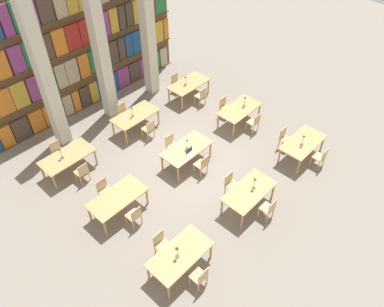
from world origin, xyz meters
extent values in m
plane|color=gray|center=(0.00, 0.00, 0.00)|extent=(40.00, 40.00, 0.00)
cube|color=brown|center=(0.00, 5.88, 2.75)|extent=(9.62, 0.06, 5.50)
cube|color=brown|center=(0.00, 5.88, 0.01)|extent=(9.62, 0.35, 0.03)
cube|color=orange|center=(-4.13, 5.85, 0.51)|extent=(0.49, 0.20, 0.97)
cube|color=#47382D|center=(-3.50, 5.85, 0.51)|extent=(0.70, 0.20, 0.97)
cube|color=orange|center=(-2.80, 5.85, 0.51)|extent=(0.59, 0.20, 0.97)
cube|color=orange|center=(-2.30, 5.85, 0.51)|extent=(0.34, 0.20, 0.97)
cube|color=tan|center=(-1.84, 5.85, 0.51)|extent=(0.54, 0.20, 0.97)
cube|color=tan|center=(-1.32, 5.85, 0.51)|extent=(0.40, 0.20, 0.97)
cube|color=orange|center=(-0.90, 5.85, 0.51)|extent=(0.33, 0.20, 0.97)
cube|color=#47382D|center=(-0.44, 5.85, 0.51)|extent=(0.46, 0.20, 0.97)
cube|color=#B7932D|center=(0.04, 5.85, 0.51)|extent=(0.40, 0.20, 0.97)
cube|color=navy|center=(0.48, 5.85, 0.51)|extent=(0.43, 0.20, 0.97)
cube|color=navy|center=(1.06, 5.85, 0.51)|extent=(0.59, 0.20, 0.97)
cube|color=#84387A|center=(1.73, 5.85, 0.51)|extent=(0.66, 0.20, 0.97)
cube|color=#47382D|center=(2.44, 5.85, 0.51)|extent=(0.64, 0.20, 0.97)
cube|color=#84387A|center=(3.10, 5.85, 0.51)|extent=(0.62, 0.20, 0.97)
cube|color=#236B38|center=(3.75, 5.85, 0.51)|extent=(0.62, 0.20, 0.97)
cube|color=tan|center=(4.35, 5.85, 0.51)|extent=(0.45, 0.20, 0.97)
cube|color=brown|center=(0.00, 5.88, 1.39)|extent=(9.62, 0.35, 0.03)
cube|color=orange|center=(-3.72, 5.85, 1.93)|extent=(0.62, 0.20, 1.05)
cube|color=#B7932D|center=(-3.08, 5.85, 1.93)|extent=(0.60, 0.20, 1.05)
cube|color=#84387A|center=(-2.48, 5.85, 1.93)|extent=(0.47, 0.20, 1.05)
cube|color=#236B38|center=(-1.88, 5.85, 1.93)|extent=(0.65, 0.20, 1.05)
cube|color=tan|center=(-1.28, 5.85, 1.93)|extent=(0.46, 0.20, 1.05)
cube|color=tan|center=(-0.76, 5.85, 1.93)|extent=(0.55, 0.20, 1.05)
cube|color=orange|center=(-0.16, 5.85, 1.93)|extent=(0.49, 0.20, 1.05)
cube|color=#236B38|center=(0.45, 5.85, 1.93)|extent=(0.67, 0.20, 1.05)
cube|color=#B7932D|center=(0.99, 5.85, 1.93)|extent=(0.26, 0.20, 1.05)
cube|color=#47382D|center=(1.39, 5.85, 1.93)|extent=(0.48, 0.20, 1.05)
cube|color=#47382D|center=(1.85, 5.85, 1.93)|extent=(0.35, 0.20, 1.05)
cube|color=navy|center=(2.27, 5.85, 1.93)|extent=(0.38, 0.20, 1.05)
cube|color=navy|center=(2.80, 5.85, 1.93)|extent=(0.63, 0.20, 1.05)
cube|color=navy|center=(3.49, 5.85, 1.93)|extent=(0.63, 0.20, 1.05)
cube|color=#B7932D|center=(4.11, 5.85, 1.93)|extent=(0.57, 0.20, 1.05)
cube|color=orange|center=(4.61, 5.85, 1.93)|extent=(0.30, 0.20, 1.05)
cube|color=brown|center=(0.00, 5.88, 2.77)|extent=(9.62, 0.35, 0.03)
cube|color=orange|center=(-3.30, 5.85, 3.30)|extent=(0.48, 0.20, 1.03)
cube|color=#84387A|center=(-2.73, 5.85, 3.30)|extent=(0.51, 0.20, 1.03)
cube|color=#236B38|center=(-2.17, 5.85, 3.30)|extent=(0.56, 0.20, 1.03)
cube|color=#47382D|center=(-1.56, 5.85, 3.30)|extent=(0.55, 0.20, 1.03)
cube|color=orange|center=(-0.97, 5.85, 3.30)|extent=(0.55, 0.20, 1.03)
cube|color=maroon|center=(-0.36, 5.85, 3.30)|extent=(0.62, 0.20, 1.03)
cube|color=maroon|center=(0.24, 5.85, 3.30)|extent=(0.53, 0.20, 1.03)
cube|color=tan|center=(0.77, 5.85, 3.30)|extent=(0.43, 0.20, 1.03)
cube|color=#84387A|center=(1.22, 5.85, 3.30)|extent=(0.38, 0.20, 1.03)
cube|color=#B7932D|center=(1.66, 5.85, 3.30)|extent=(0.41, 0.20, 1.03)
cube|color=#47382D|center=(2.09, 5.85, 3.30)|extent=(0.33, 0.20, 1.03)
cube|color=#47382D|center=(2.50, 5.85, 3.30)|extent=(0.35, 0.20, 1.03)
cube|color=#B7932D|center=(3.02, 5.85, 3.30)|extent=(0.58, 0.20, 1.03)
cube|color=maroon|center=(3.66, 5.85, 3.30)|extent=(0.65, 0.20, 1.03)
cube|color=#236B38|center=(4.36, 5.85, 3.30)|extent=(0.68, 0.20, 1.03)
cube|color=brown|center=(0.00, 5.88, 4.14)|extent=(9.62, 0.35, 0.03)
cube|color=#84387A|center=(-2.64, 5.85, 4.71)|extent=(0.36, 0.20, 1.10)
cube|color=#236B38|center=(-2.24, 5.85, 4.71)|extent=(0.35, 0.20, 1.10)
cube|color=#84387A|center=(-1.75, 5.85, 4.71)|extent=(0.49, 0.20, 1.10)
cube|color=#47382D|center=(-1.17, 5.85, 4.71)|extent=(0.58, 0.20, 1.10)
cube|color=tan|center=(-0.58, 5.85, 4.71)|extent=(0.48, 0.20, 1.10)
cube|color=beige|center=(-2.44, 4.56, 3.00)|extent=(0.48, 0.48, 6.00)
cube|color=beige|center=(0.00, 4.56, 3.00)|extent=(0.48, 0.48, 6.00)
cube|color=beige|center=(2.44, 4.56, 3.00)|extent=(0.48, 0.48, 6.00)
cube|color=tan|center=(-3.29, -2.91, 0.75)|extent=(1.91, 0.99, 0.04)
cylinder|color=tan|center=(-4.17, -3.32, 0.37)|extent=(0.07, 0.07, 0.73)
cylinder|color=tan|center=(-2.42, -3.32, 0.37)|extent=(0.07, 0.07, 0.73)
cylinder|color=tan|center=(-4.17, -2.50, 0.37)|extent=(0.07, 0.07, 0.73)
cylinder|color=tan|center=(-2.42, -2.50, 0.37)|extent=(0.07, 0.07, 0.73)
cylinder|color=tan|center=(-3.48, -3.45, 0.21)|extent=(0.04, 0.04, 0.42)
cylinder|color=tan|center=(-3.12, -3.45, 0.21)|extent=(0.04, 0.04, 0.42)
cylinder|color=tan|center=(-3.48, -3.79, 0.21)|extent=(0.04, 0.04, 0.42)
cylinder|color=tan|center=(-3.12, -3.79, 0.21)|extent=(0.04, 0.04, 0.42)
cube|color=tan|center=(-3.30, -3.62, 0.44)|extent=(0.42, 0.40, 0.04)
cube|color=tan|center=(-3.30, -3.81, 0.67)|extent=(0.40, 0.03, 0.42)
cylinder|color=tan|center=(-3.12, -2.37, 0.21)|extent=(0.04, 0.04, 0.42)
cylinder|color=tan|center=(-3.48, -2.37, 0.21)|extent=(0.04, 0.04, 0.42)
cylinder|color=tan|center=(-3.12, -2.03, 0.21)|extent=(0.04, 0.04, 0.42)
cylinder|color=tan|center=(-3.48, -2.03, 0.21)|extent=(0.04, 0.04, 0.42)
cube|color=tan|center=(-3.30, -2.20, 0.44)|extent=(0.42, 0.40, 0.04)
cube|color=tan|center=(-3.30, -2.01, 0.67)|extent=(0.40, 0.03, 0.42)
cylinder|color=brown|center=(-3.41, -2.92, 0.78)|extent=(0.14, 0.14, 0.01)
cylinder|color=brown|center=(-3.41, -2.92, 0.99)|extent=(0.02, 0.02, 0.40)
cone|color=brown|center=(-3.41, -2.92, 1.22)|extent=(0.11, 0.11, 0.07)
cube|color=tan|center=(-0.06, -2.93, 0.75)|extent=(1.91, 0.99, 0.04)
cylinder|color=tan|center=(-0.94, -3.34, 0.37)|extent=(0.07, 0.07, 0.73)
cylinder|color=tan|center=(0.81, -3.34, 0.37)|extent=(0.07, 0.07, 0.73)
cylinder|color=tan|center=(-0.94, -2.51, 0.37)|extent=(0.07, 0.07, 0.73)
cylinder|color=tan|center=(0.81, -2.51, 0.37)|extent=(0.07, 0.07, 0.73)
cylinder|color=tan|center=(-0.19, -3.47, 0.21)|extent=(0.04, 0.04, 0.42)
cylinder|color=tan|center=(0.17, -3.47, 0.21)|extent=(0.04, 0.04, 0.42)
cylinder|color=tan|center=(-0.19, -3.81, 0.21)|extent=(0.04, 0.04, 0.42)
cylinder|color=tan|center=(0.17, -3.81, 0.21)|extent=(0.04, 0.04, 0.42)
cube|color=tan|center=(-0.01, -3.64, 0.44)|extent=(0.42, 0.40, 0.04)
cube|color=tan|center=(-0.01, -3.83, 0.67)|extent=(0.40, 0.03, 0.42)
cylinder|color=tan|center=(0.17, -2.38, 0.21)|extent=(0.04, 0.04, 0.42)
cylinder|color=tan|center=(-0.19, -2.38, 0.21)|extent=(0.04, 0.04, 0.42)
cylinder|color=tan|center=(0.17, -2.04, 0.21)|extent=(0.04, 0.04, 0.42)
cylinder|color=tan|center=(-0.19, -2.04, 0.21)|extent=(0.04, 0.04, 0.42)
cube|color=tan|center=(-0.01, -2.21, 0.44)|extent=(0.42, 0.40, 0.04)
cube|color=tan|center=(-0.01, -2.03, 0.67)|extent=(0.40, 0.03, 0.42)
cylinder|color=brown|center=(0.13, -2.96, 0.78)|extent=(0.14, 0.14, 0.01)
cylinder|color=brown|center=(0.13, -2.96, 0.99)|extent=(0.02, 0.02, 0.40)
cone|color=brown|center=(0.13, -2.96, 1.22)|extent=(0.11, 0.11, 0.07)
cube|color=tan|center=(3.26, -2.96, 0.75)|extent=(1.91, 0.99, 0.04)
cylinder|color=tan|center=(2.38, -3.38, 0.37)|extent=(0.07, 0.07, 0.73)
cylinder|color=tan|center=(4.13, -3.38, 0.37)|extent=(0.07, 0.07, 0.73)
cylinder|color=tan|center=(2.38, -2.55, 0.37)|extent=(0.07, 0.07, 0.73)
cylinder|color=tan|center=(4.13, -2.55, 0.37)|extent=(0.07, 0.07, 0.73)
cylinder|color=tan|center=(3.11, -3.51, 0.21)|extent=(0.04, 0.04, 0.42)
cylinder|color=tan|center=(3.47, -3.51, 0.21)|extent=(0.04, 0.04, 0.42)
cylinder|color=tan|center=(3.11, -3.85, 0.21)|extent=(0.04, 0.04, 0.42)
cylinder|color=tan|center=(3.47, -3.85, 0.21)|extent=(0.04, 0.04, 0.42)
cube|color=tan|center=(3.29, -3.68, 0.44)|extent=(0.42, 0.40, 0.04)
cube|color=tan|center=(3.29, -3.86, 0.67)|extent=(0.40, 0.03, 0.42)
cylinder|color=tan|center=(3.47, -2.42, 0.21)|extent=(0.04, 0.04, 0.42)
cylinder|color=tan|center=(3.11, -2.42, 0.21)|extent=(0.04, 0.04, 0.42)
cylinder|color=tan|center=(3.47, -2.08, 0.21)|extent=(0.04, 0.04, 0.42)
cylinder|color=tan|center=(3.11, -2.08, 0.21)|extent=(0.04, 0.04, 0.42)
cube|color=tan|center=(3.29, -2.25, 0.44)|extent=(0.42, 0.40, 0.04)
cube|color=tan|center=(3.29, -2.06, 0.67)|extent=(0.40, 0.03, 0.42)
cylinder|color=brown|center=(3.07, -3.00, 0.78)|extent=(0.14, 0.14, 0.01)
cylinder|color=brown|center=(3.07, -3.00, 0.98)|extent=(0.02, 0.02, 0.39)
cone|color=brown|center=(3.07, -3.00, 1.21)|extent=(0.11, 0.11, 0.07)
cube|color=tan|center=(-3.20, 0.03, 0.75)|extent=(1.91, 0.99, 0.04)
cylinder|color=tan|center=(-4.08, -0.38, 0.37)|extent=(0.07, 0.07, 0.73)
cylinder|color=tan|center=(-2.32, -0.38, 0.37)|extent=(0.07, 0.07, 0.73)
cylinder|color=tan|center=(-4.08, 0.45, 0.37)|extent=(0.07, 0.07, 0.73)
cylinder|color=tan|center=(-2.32, 0.45, 0.37)|extent=(0.07, 0.07, 0.73)
cylinder|color=tan|center=(-3.36, -0.51, 0.21)|extent=(0.04, 0.04, 0.42)
cylinder|color=tan|center=(-3.00, -0.51, 0.21)|extent=(0.04, 0.04, 0.42)
cylinder|color=tan|center=(-3.36, -0.85, 0.21)|extent=(0.04, 0.04, 0.42)
cylinder|color=tan|center=(-3.00, -0.85, 0.21)|extent=(0.04, 0.04, 0.42)
cube|color=tan|center=(-3.18, -0.68, 0.44)|extent=(0.42, 0.40, 0.04)
cube|color=tan|center=(-3.18, -0.87, 0.67)|extent=(0.40, 0.03, 0.42)
cylinder|color=tan|center=(-3.00, 0.58, 0.21)|extent=(0.04, 0.04, 0.42)
cylinder|color=tan|center=(-3.36, 0.58, 0.21)|extent=(0.04, 0.04, 0.42)
cylinder|color=tan|center=(-3.00, 0.92, 0.21)|extent=(0.04, 0.04, 0.42)
cylinder|color=tan|center=(-3.36, 0.92, 0.21)|extent=(0.04, 0.04, 0.42)
cube|color=tan|center=(-3.18, 0.75, 0.44)|extent=(0.42, 0.40, 0.04)
cube|color=tan|center=(-3.18, 0.93, 0.67)|extent=(0.40, 0.03, 0.42)
cube|color=tan|center=(0.01, -0.01, 0.75)|extent=(1.91, 0.99, 0.04)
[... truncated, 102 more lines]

